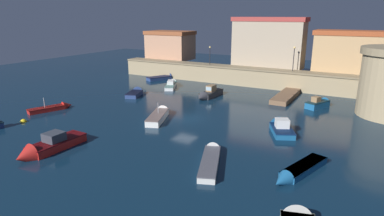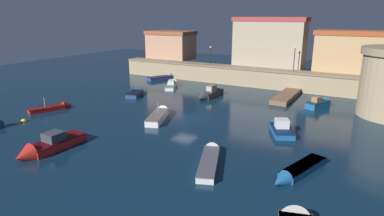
{
  "view_description": "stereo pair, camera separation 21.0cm",
  "coord_description": "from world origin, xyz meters",
  "px_view_note": "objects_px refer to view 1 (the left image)",
  "views": [
    {
      "loc": [
        18.38,
        -31.08,
        11.6
      ],
      "look_at": [
        0.0,
        1.81,
        0.78
      ],
      "focal_mm": 30.59,
      "sensor_mm": 36.0,
      "label": 1
    },
    {
      "loc": [
        18.56,
        -30.98,
        11.6
      ],
      "look_at": [
        0.0,
        1.81,
        0.78
      ],
      "focal_mm": 30.59,
      "sensor_mm": 36.0,
      "label": 2
    }
  ],
  "objects_px": {
    "moored_boat_3": "(209,94)",
    "moored_boat_7": "(280,127)",
    "moored_boat_8": "(320,103)",
    "moored_boat_4": "(164,77)",
    "moored_boat_2": "(211,157)",
    "moored_boat_11": "(160,115)",
    "moored_boat_9": "(172,84)",
    "moored_boat_6": "(54,108)",
    "quay_lamp_1": "(294,55)",
    "mooring_buoy_0": "(24,122)",
    "moored_boat_10": "(47,147)",
    "quay_lamp_0": "(210,52)",
    "moored_boat_0": "(136,93)",
    "moored_boat_1": "(297,172)"
  },
  "relations": [
    {
      "from": "quay_lamp_1",
      "to": "moored_boat_9",
      "type": "bearing_deg",
      "value": -158.44
    },
    {
      "from": "moored_boat_0",
      "to": "moored_boat_11",
      "type": "xyz_separation_m",
      "value": [
        9.5,
        -7.54,
        0.07
      ]
    },
    {
      "from": "moored_boat_7",
      "to": "moored_boat_3",
      "type": "bearing_deg",
      "value": 28.8
    },
    {
      "from": "moored_boat_10",
      "to": "quay_lamp_1",
      "type": "bearing_deg",
      "value": 160.93
    },
    {
      "from": "quay_lamp_1",
      "to": "moored_boat_3",
      "type": "relative_size",
      "value": 0.63
    },
    {
      "from": "moored_boat_1",
      "to": "moored_boat_9",
      "type": "height_order",
      "value": "moored_boat_9"
    },
    {
      "from": "moored_boat_7",
      "to": "moored_boat_10",
      "type": "height_order",
      "value": "moored_boat_10"
    },
    {
      "from": "moored_boat_4",
      "to": "moored_boat_11",
      "type": "xyz_separation_m",
      "value": [
        12.81,
        -19.98,
        0.07
      ]
    },
    {
      "from": "moored_boat_4",
      "to": "moored_boat_9",
      "type": "distance_m",
      "value": 6.69
    },
    {
      "from": "moored_boat_4",
      "to": "moored_boat_2",
      "type": "bearing_deg",
      "value": -113.74
    },
    {
      "from": "quay_lamp_1",
      "to": "mooring_buoy_0",
      "type": "distance_m",
      "value": 38.69
    },
    {
      "from": "moored_boat_2",
      "to": "moored_boat_3",
      "type": "bearing_deg",
      "value": 6.07
    },
    {
      "from": "moored_boat_11",
      "to": "moored_boat_6",
      "type": "bearing_deg",
      "value": 85.13
    },
    {
      "from": "quay_lamp_0",
      "to": "mooring_buoy_0",
      "type": "bearing_deg",
      "value": -104.28
    },
    {
      "from": "quay_lamp_0",
      "to": "mooring_buoy_0",
      "type": "relative_size",
      "value": 4.69
    },
    {
      "from": "quay_lamp_1",
      "to": "moored_boat_9",
      "type": "height_order",
      "value": "quay_lamp_1"
    },
    {
      "from": "moored_boat_4",
      "to": "moored_boat_6",
      "type": "relative_size",
      "value": 1.08
    },
    {
      "from": "moored_boat_7",
      "to": "quay_lamp_1",
      "type": "bearing_deg",
      "value": -16.0
    },
    {
      "from": "moored_boat_0",
      "to": "mooring_buoy_0",
      "type": "bearing_deg",
      "value": 149.32
    },
    {
      "from": "moored_boat_6",
      "to": "moored_boat_10",
      "type": "height_order",
      "value": "moored_boat_6"
    },
    {
      "from": "moored_boat_8",
      "to": "moored_boat_9",
      "type": "distance_m",
      "value": 23.64
    },
    {
      "from": "moored_boat_2",
      "to": "moored_boat_6",
      "type": "bearing_deg",
      "value": 60.36
    },
    {
      "from": "moored_boat_4",
      "to": "moored_boat_6",
      "type": "distance_m",
      "value": 23.81
    },
    {
      "from": "moored_boat_8",
      "to": "moored_boat_10",
      "type": "xyz_separation_m",
      "value": [
        -18.51,
        -26.91,
        -0.01
      ]
    },
    {
      "from": "moored_boat_9",
      "to": "moored_boat_10",
      "type": "bearing_deg",
      "value": 164.74
    },
    {
      "from": "moored_boat_7",
      "to": "mooring_buoy_0",
      "type": "relative_size",
      "value": 7.54
    },
    {
      "from": "moored_boat_2",
      "to": "moored_boat_9",
      "type": "distance_m",
      "value": 29.23
    },
    {
      "from": "quay_lamp_1",
      "to": "moored_boat_2",
      "type": "height_order",
      "value": "quay_lamp_1"
    },
    {
      "from": "moored_boat_7",
      "to": "quay_lamp_0",
      "type": "bearing_deg",
      "value": 16.21
    },
    {
      "from": "quay_lamp_0",
      "to": "moored_boat_2",
      "type": "xyz_separation_m",
      "value": [
        14.85,
        -29.85,
        -4.87
      ]
    },
    {
      "from": "quay_lamp_1",
      "to": "moored_boat_7",
      "type": "height_order",
      "value": "quay_lamp_1"
    },
    {
      "from": "moored_boat_3",
      "to": "moored_boat_7",
      "type": "distance_m",
      "value": 15.64
    },
    {
      "from": "moored_boat_10",
      "to": "moored_boat_7",
      "type": "bearing_deg",
      "value": 134.2
    },
    {
      "from": "moored_boat_1",
      "to": "moored_boat_11",
      "type": "xyz_separation_m",
      "value": [
        -17.01,
        6.67,
        0.11
      ]
    },
    {
      "from": "quay_lamp_0",
      "to": "mooring_buoy_0",
      "type": "distance_m",
      "value": 32.46
    },
    {
      "from": "moored_boat_9",
      "to": "moored_boat_4",
      "type": "bearing_deg",
      "value": 19.12
    },
    {
      "from": "moored_boat_1",
      "to": "moored_boat_2",
      "type": "relative_size",
      "value": 0.91
    },
    {
      "from": "moored_boat_3",
      "to": "moored_boat_8",
      "type": "distance_m",
      "value": 15.08
    },
    {
      "from": "moored_boat_6",
      "to": "moored_boat_2",
      "type": "bearing_deg",
      "value": -78.6
    },
    {
      "from": "quay_lamp_0",
      "to": "moored_boat_3",
      "type": "height_order",
      "value": "quay_lamp_0"
    },
    {
      "from": "mooring_buoy_0",
      "to": "moored_boat_9",
      "type": "bearing_deg",
      "value": 79.67
    },
    {
      "from": "moored_boat_1",
      "to": "moored_boat_8",
      "type": "bearing_deg",
      "value": -158.16
    },
    {
      "from": "moored_boat_9",
      "to": "quay_lamp_1",
      "type": "bearing_deg",
      "value": -94.0
    },
    {
      "from": "moored_boat_4",
      "to": "moored_boat_6",
      "type": "height_order",
      "value": "moored_boat_6"
    },
    {
      "from": "moored_boat_3",
      "to": "moored_boat_10",
      "type": "relative_size",
      "value": 0.92
    },
    {
      "from": "moored_boat_2",
      "to": "moored_boat_11",
      "type": "distance_m",
      "value": 12.73
    },
    {
      "from": "quay_lamp_1",
      "to": "mooring_buoy_0",
      "type": "xyz_separation_m",
      "value": [
        -22.4,
        -31.06,
        -5.53
      ]
    },
    {
      "from": "quay_lamp_1",
      "to": "moored_boat_11",
      "type": "bearing_deg",
      "value": -113.97
    },
    {
      "from": "moored_boat_7",
      "to": "moored_boat_8",
      "type": "xyz_separation_m",
      "value": [
        2.11,
        11.56,
        0.08
      ]
    },
    {
      "from": "moored_boat_1",
      "to": "moored_boat_6",
      "type": "distance_m",
      "value": 30.68
    }
  ]
}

